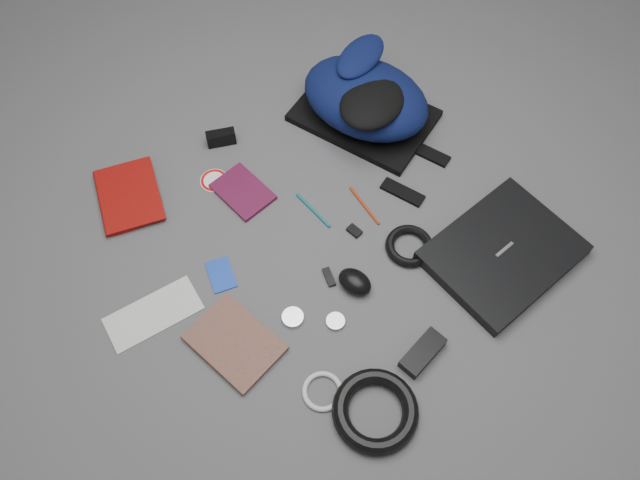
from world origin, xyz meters
TOP-DOWN VIEW (x-y plane):
  - ground at (0.00, 0.00)m, footprint 4.00×4.00m
  - backpack at (0.37, 0.29)m, footprint 0.45×0.52m
  - laptop at (0.39, -0.31)m, footprint 0.41×0.33m
  - textbook_red at (-0.45, 0.46)m, footprint 0.22×0.27m
  - comic_book at (-0.42, -0.14)m, footprint 0.21×0.26m
  - envelope at (-0.48, 0.07)m, footprint 0.25×0.12m
  - dvd_case at (-0.09, 0.26)m, footprint 0.14×0.18m
  - compact_camera at (-0.05, 0.46)m, footprint 0.09×0.06m
  - sticker_disc at (-0.14, 0.35)m, footprint 0.10×0.10m
  - pen_teal at (0.04, 0.10)m, footprint 0.02×0.14m
  - pen_red at (0.17, 0.03)m, footprint 0.01×0.15m
  - id_badge at (-0.27, 0.07)m, footprint 0.08×0.11m
  - usb_black at (-0.04, -0.10)m, footprint 0.03×0.06m
  - key_fob at (0.10, -0.02)m, footprint 0.03×0.04m
  - mouse at (0.00, -0.16)m, footprint 0.09×0.11m
  - headphone_left at (-0.18, -0.14)m, footprint 0.06×0.06m
  - headphone_right at (-0.10, -0.21)m, footprint 0.06×0.06m
  - cable_coil at (0.19, -0.15)m, footprint 0.16×0.16m
  - power_brick at (0.03, -0.41)m, footprint 0.14×0.08m
  - power_cord_coil at (-0.16, -0.46)m, footprint 0.24×0.24m
  - white_cable_coil at (-0.23, -0.35)m, footprint 0.13×0.13m

SIDE VIEW (x-z plane):
  - ground at x=0.00m, z-range 0.00..0.00m
  - sticker_disc at x=-0.14m, z-range 0.00..0.00m
  - envelope at x=-0.48m, z-range 0.00..0.00m
  - id_badge at x=-0.27m, z-range 0.00..0.00m
  - pen_teal at x=0.04m, z-range 0.00..0.01m
  - pen_red at x=0.17m, z-range 0.00..0.01m
  - usb_black at x=-0.04m, z-range 0.00..0.01m
  - headphone_right at x=-0.10m, z-range 0.00..0.01m
  - key_fob at x=0.10m, z-range 0.00..0.01m
  - white_cable_coil at x=-0.23m, z-range 0.00..0.01m
  - dvd_case at x=-0.09m, z-range 0.00..0.01m
  - headphone_left at x=-0.18m, z-range 0.00..0.01m
  - comic_book at x=-0.42m, z-range 0.00..0.02m
  - textbook_red at x=-0.45m, z-range 0.00..0.03m
  - cable_coil at x=0.19m, z-range 0.00..0.03m
  - power_brick at x=0.03m, z-range 0.00..0.03m
  - laptop at x=0.39m, z-range 0.00..0.04m
  - power_cord_coil at x=-0.16m, z-range 0.00..0.04m
  - compact_camera at x=-0.05m, z-range 0.00..0.05m
  - mouse at x=0.00m, z-range 0.00..0.05m
  - backpack at x=0.37m, z-range 0.00..0.18m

